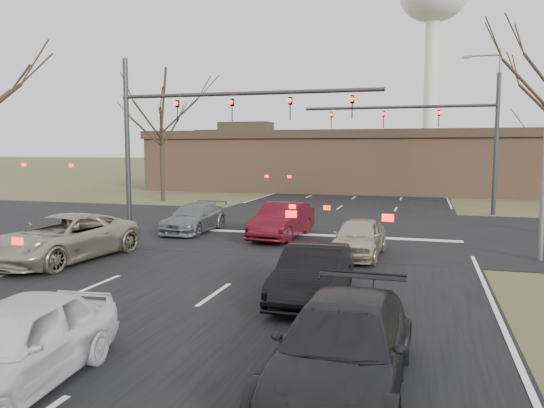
{
  "coord_description": "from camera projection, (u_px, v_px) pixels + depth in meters",
  "views": [
    {
      "loc": [
        5.16,
        -9.47,
        3.81
      ],
      "look_at": [
        0.44,
        6.91,
        2.0
      ],
      "focal_mm": 35.0,
      "sensor_mm": 36.0,
      "label": 1
    }
  ],
  "objects": [
    {
      "name": "streetlight_right_far",
      "position": [
        495.0,
        120.0,
        33.51
      ],
      "size": [
        2.34,
        0.25,
        10.0
      ],
      "color": "gray",
      "rests_on": "ground"
    },
    {
      "name": "road_main",
      "position": [
        383.0,
        178.0,
        68.2
      ],
      "size": [
        14.0,
        300.0,
        0.02
      ],
      "primitive_type": "cube",
      "color": "black",
      "rests_on": "ground"
    },
    {
      "name": "car_grey_ahead",
      "position": [
        194.0,
        218.0,
        24.09
      ],
      "size": [
        1.81,
        4.4,
        1.27
      ],
      "primitive_type": "imported",
      "rotation": [
        0.0,
        0.0,
        -0.01
      ],
      "color": "slate",
      "rests_on": "ground"
    },
    {
      "name": "car_silver_suv",
      "position": [
        63.0,
        238.0,
        17.85
      ],
      "size": [
        3.17,
        5.86,
        1.56
      ],
      "primitive_type": "imported",
      "rotation": [
        0.0,
        0.0,
        -0.11
      ],
      "color": "#9F9980",
      "rests_on": "ground"
    },
    {
      "name": "road_cross",
      "position": [
        310.0,
        228.0,
        25.2
      ],
      "size": [
        200.0,
        14.0,
        0.02
      ],
      "primitive_type": "cube",
      "color": "black",
      "rests_on": "ground"
    },
    {
      "name": "car_black_hatch",
      "position": [
        313.0,
        273.0,
        13.24
      ],
      "size": [
        1.51,
        4.16,
        1.36
      ],
      "primitive_type": "imported",
      "rotation": [
        0.0,
        0.0,
        -0.02
      ],
      "color": "black",
      "rests_on": "ground"
    },
    {
      "name": "building",
      "position": [
        388.0,
        161.0,
        46.35
      ],
      "size": [
        42.4,
        10.4,
        5.3
      ],
      "color": "#8B644A",
      "rests_on": "ground"
    },
    {
      "name": "car_white_sedan",
      "position": [
        13.0,
        346.0,
        8.26
      ],
      "size": [
        2.11,
        4.44,
        1.47
      ],
      "primitive_type": "imported",
      "rotation": [
        0.0,
        0.0,
        0.09
      ],
      "color": "silver",
      "rests_on": "ground"
    },
    {
      "name": "ground",
      "position": [
        159.0,
        334.0,
        10.87
      ],
      "size": [
        360.0,
        360.0,
        0.0
      ],
      "primitive_type": "plane",
      "color": "#434E29",
      "rests_on": "ground"
    },
    {
      "name": "car_silver_ahead",
      "position": [
        359.0,
        238.0,
        18.54
      ],
      "size": [
        1.79,
        4.08,
        1.37
      ],
      "primitive_type": "imported",
      "rotation": [
        0.0,
        0.0,
        -0.04
      ],
      "color": "#AEA48D",
      "rests_on": "ground"
    },
    {
      "name": "water_tower",
      "position": [
        434.0,
        8.0,
        120.14
      ],
      "size": [
        15.0,
        15.0,
        44.5
      ],
      "color": "silver",
      "rests_on": "ground"
    },
    {
      "name": "mast_arm_near",
      "position": [
        190.0,
        120.0,
        24.2
      ],
      "size": [
        12.12,
        0.24,
        8.0
      ],
      "color": "#383A3D",
      "rests_on": "ground"
    },
    {
      "name": "car_charcoal_sedan",
      "position": [
        342.0,
        348.0,
        8.25
      ],
      "size": [
        2.1,
        4.94,
        1.42
      ],
      "primitive_type": "imported",
      "rotation": [
        0.0,
        0.0,
        -0.02
      ],
      "color": "black",
      "rests_on": "ground"
    },
    {
      "name": "streetlight_right_near",
      "position": [
        543.0,
        94.0,
        17.4
      ],
      "size": [
        2.34,
        0.25,
        10.0
      ],
      "color": "gray",
      "rests_on": "ground"
    },
    {
      "name": "tree_left_far",
      "position": [
        161.0,
        98.0,
        37.56
      ],
      "size": [
        5.7,
        5.7,
        9.5
      ],
      "color": "black",
      "rests_on": "ground"
    },
    {
      "name": "mast_arm_far",
      "position": [
        444.0,
        127.0,
        30.61
      ],
      "size": [
        11.12,
        0.24,
        8.0
      ],
      "color": "#383A3D",
      "rests_on": "ground"
    },
    {
      "name": "car_red_ahead",
      "position": [
        282.0,
        221.0,
        22.4
      ],
      "size": [
        1.9,
        4.65,
        1.5
      ],
      "primitive_type": "imported",
      "rotation": [
        0.0,
        0.0,
        -0.07
      ],
      "color": "#4E0B16",
      "rests_on": "ground"
    }
  ]
}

